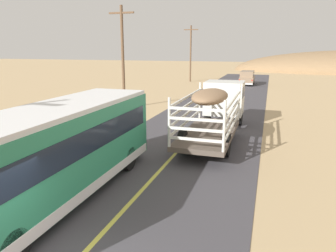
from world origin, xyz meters
TOP-DOWN VIEW (x-y plane):
  - livestock_truck at (1.33, 14.31)m, footprint 2.53×9.70m
  - bus at (-2.42, 3.52)m, footprint 2.54×10.00m
  - car_far at (1.09, 41.35)m, footprint 1.90×4.62m
  - power_pole_mid at (-7.67, 19.69)m, footprint 2.20×0.24m
  - power_pole_far at (-7.67, 43.32)m, footprint 2.20×0.24m

SIDE VIEW (x-z plane):
  - car_far at x=1.09m, z-range 0.12..2.05m
  - bus at x=-2.42m, z-range 0.14..3.35m
  - livestock_truck at x=1.33m, z-range 0.28..3.30m
  - power_pole_far at x=-7.67m, z-range 0.29..8.68m
  - power_pole_mid at x=-7.67m, z-range 0.30..8.75m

